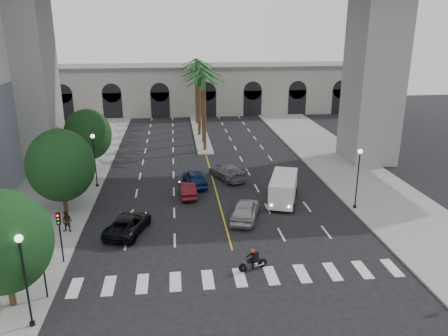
% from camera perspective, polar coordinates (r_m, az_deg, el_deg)
% --- Properties ---
extents(ground, '(140.00, 140.00, 0.00)m').
position_cam_1_polar(ground, '(29.35, 1.63, -12.56)').
color(ground, black).
rests_on(ground, ground).
extents(sidewalk_left, '(8.00, 100.00, 0.15)m').
position_cam_1_polar(sidewalk_left, '(44.14, -21.02, -2.94)').
color(sidewalk_left, gray).
rests_on(sidewalk_left, ground).
extents(sidewalk_right, '(8.00, 100.00, 0.15)m').
position_cam_1_polar(sidewalk_right, '(46.60, 17.47, -1.48)').
color(sidewalk_right, gray).
rests_on(sidewalk_right, ground).
extents(median, '(2.00, 24.00, 0.20)m').
position_cam_1_polar(median, '(64.84, -3.16, 4.69)').
color(median, gray).
rests_on(median, ground).
extents(pier_building, '(71.00, 10.50, 8.50)m').
position_cam_1_polar(pier_building, '(80.82, -3.98, 10.31)').
color(pier_building, beige).
rests_on(pier_building, ground).
extents(palm_a, '(3.20, 3.20, 10.30)m').
position_cam_1_polar(palm_a, '(53.47, -2.64, 11.67)').
color(palm_a, '#47331E').
rests_on(palm_a, ground).
extents(palm_b, '(3.20, 3.20, 10.60)m').
position_cam_1_polar(palm_b, '(57.42, -2.83, 12.37)').
color(palm_b, '#47331E').
rests_on(palm_b, ground).
extents(palm_c, '(3.20, 3.20, 10.10)m').
position_cam_1_polar(palm_c, '(61.42, -3.37, 12.29)').
color(palm_c, '#47331E').
rests_on(palm_c, ground).
extents(palm_d, '(3.20, 3.20, 10.90)m').
position_cam_1_polar(palm_d, '(65.35, -3.28, 13.28)').
color(palm_d, '#47331E').
rests_on(palm_d, ground).
extents(palm_e, '(3.20, 3.20, 10.40)m').
position_cam_1_polar(palm_e, '(69.36, -3.69, 13.15)').
color(palm_e, '#47331E').
rests_on(palm_e, ground).
extents(palm_f, '(3.20, 3.20, 10.70)m').
position_cam_1_polar(palm_f, '(73.33, -3.63, 13.63)').
color(palm_f, '#47331E').
rests_on(palm_f, ground).
extents(street_tree_near, '(5.20, 5.20, 6.89)m').
position_cam_1_polar(street_tree_near, '(26.25, -26.93, -8.60)').
color(street_tree_near, '#382616').
rests_on(street_tree_near, ground).
extents(street_tree_mid, '(5.44, 5.44, 7.21)m').
position_cam_1_polar(street_tree_mid, '(37.77, -20.54, 0.33)').
color(street_tree_mid, '#382616').
rests_on(street_tree_mid, ground).
extents(street_tree_far, '(5.04, 5.04, 6.68)m').
position_cam_1_polar(street_tree_far, '(49.18, -17.36, 4.18)').
color(street_tree_far, '#382616').
rests_on(street_tree_far, ground).
extents(lamp_post_left_near, '(0.40, 0.40, 5.35)m').
position_cam_1_polar(lamp_post_left_near, '(24.41, -24.63, -12.41)').
color(lamp_post_left_near, black).
rests_on(lamp_post_left_near, ground).
extents(lamp_post_left_far, '(0.40, 0.40, 5.35)m').
position_cam_1_polar(lamp_post_left_far, '(43.34, -16.57, 1.54)').
color(lamp_post_left_far, black).
rests_on(lamp_post_left_far, ground).
extents(lamp_post_right, '(0.40, 0.40, 5.35)m').
position_cam_1_polar(lamp_post_right, '(38.15, 17.10, -0.71)').
color(lamp_post_right, black).
rests_on(lamp_post_right, ground).
extents(traffic_signal_near, '(0.25, 0.18, 3.65)m').
position_cam_1_polar(traffic_signal_near, '(26.79, -22.65, -11.09)').
color(traffic_signal_near, black).
rests_on(traffic_signal_near, ground).
extents(traffic_signal_far, '(0.25, 0.18, 3.65)m').
position_cam_1_polar(traffic_signal_far, '(30.23, -20.68, -7.48)').
color(traffic_signal_far, black).
rests_on(traffic_signal_far, ground).
extents(motorcycle_rider, '(1.94, 0.77, 1.45)m').
position_cam_1_polar(motorcycle_rider, '(28.64, 3.91, -11.92)').
color(motorcycle_rider, black).
rests_on(motorcycle_rider, ground).
extents(car_a, '(3.39, 5.24, 1.66)m').
position_cam_1_polar(car_a, '(35.42, 2.79, -5.49)').
color(car_a, '#9B9A9F').
rests_on(car_a, ground).
extents(car_b, '(1.62, 4.11, 1.33)m').
position_cam_1_polar(car_b, '(40.29, -4.78, -2.82)').
color(car_b, '#490E15').
rests_on(car_b, ground).
extents(car_c, '(3.72, 5.54, 1.41)m').
position_cam_1_polar(car_c, '(34.04, -12.41, -7.15)').
color(car_c, black).
rests_on(car_c, ground).
extents(car_d, '(3.95, 5.72, 1.54)m').
position_cam_1_polar(car_d, '(44.77, 0.45, -0.47)').
color(car_d, slate).
rests_on(car_d, ground).
extents(car_e, '(2.60, 4.90, 1.59)m').
position_cam_1_polar(car_e, '(42.87, -3.82, -1.32)').
color(car_e, '#10234C').
rests_on(car_e, ground).
extents(cargo_van, '(3.79, 6.00, 2.40)m').
position_cam_1_polar(cargo_van, '(38.95, 7.75, -2.62)').
color(cargo_van, silver).
rests_on(cargo_van, ground).
extents(pedestrian_b, '(0.92, 0.78, 1.67)m').
position_cam_1_polar(pedestrian_b, '(35.01, -19.81, -6.61)').
color(pedestrian_b, black).
rests_on(pedestrian_b, sidewalk_left).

